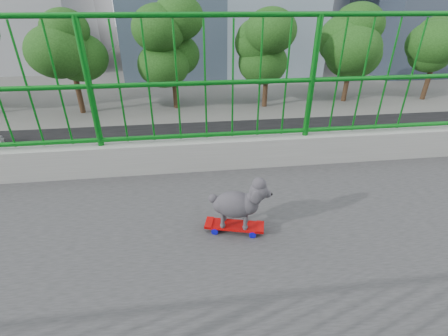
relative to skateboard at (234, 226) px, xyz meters
name	(u,v)px	position (x,y,z in m)	size (l,w,h in m)	color
road	(97,187)	(-12.63, -5.11, -7.03)	(18.00, 90.00, 0.02)	black
street_trees	(136,53)	(-25.66, -4.05, -2.32)	(5.30, 60.40, 7.26)	black
skateboard	(234,226)	(0.00, 0.00, 0.00)	(0.23, 0.45, 0.06)	#C40706
poodle	(238,202)	(0.01, 0.02, 0.21)	(0.25, 0.43, 0.37)	#2C292E
car_5	(234,266)	(-5.63, 0.97, -6.32)	(1.53, 4.40, 1.45)	#A6A6AB
car_6	(261,205)	(-8.83, 2.67, -6.25)	(2.63, 5.70, 1.58)	silver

